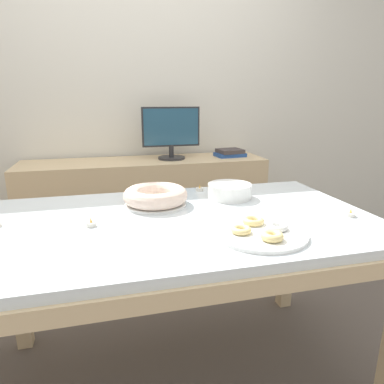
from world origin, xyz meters
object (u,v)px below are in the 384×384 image
at_px(book_stack, 230,153).
at_px(tealight_near_front, 200,189).
at_px(tealight_centre, 91,224).
at_px(pastry_platter, 260,232).
at_px(tealight_left_edge, 350,214).
at_px(computer_monitor, 171,133).
at_px(plate_stack, 229,191).
at_px(cake_chocolate_round, 156,197).

distance_m(book_stack, tealight_near_front, 0.95).
bearing_deg(tealight_centre, pastry_platter, -22.07).
bearing_deg(book_stack, tealight_left_edge, -89.20).
distance_m(computer_monitor, tealight_centre, 1.34).
height_order(computer_monitor, plate_stack, computer_monitor).
distance_m(cake_chocolate_round, tealight_near_front, 0.32).
distance_m(tealight_left_edge, tealight_centre, 1.03).
bearing_deg(book_stack, plate_stack, -110.46).
height_order(book_stack, cake_chocolate_round, book_stack).
bearing_deg(tealight_left_edge, plate_stack, 135.69).
bearing_deg(plate_stack, computer_monitor, 95.52).
bearing_deg(tealight_near_front, computer_monitor, 89.30).
relative_size(computer_monitor, tealight_left_edge, 10.60).
bearing_deg(book_stack, tealight_near_front, -119.86).
relative_size(tealight_near_front, tealight_centre, 1.00).
bearing_deg(cake_chocolate_round, pastry_platter, -54.84).
bearing_deg(pastry_platter, tealight_near_front, 94.40).
xyz_separation_m(pastry_platter, plate_stack, (0.06, 0.47, 0.02)).
xyz_separation_m(tealight_near_front, tealight_centre, (-0.53, -0.39, 0.00)).
bearing_deg(tealight_left_edge, tealight_near_front, 132.35).
distance_m(book_stack, plate_stack, 1.05).
bearing_deg(tealight_left_edge, cake_chocolate_round, 155.25).
distance_m(computer_monitor, cake_chocolate_round, 1.06).
bearing_deg(tealight_left_edge, computer_monitor, 109.49).
relative_size(book_stack, pastry_platter, 0.70).
relative_size(cake_chocolate_round, tealight_left_edge, 7.18).
distance_m(computer_monitor, book_stack, 0.49).
bearing_deg(cake_chocolate_round, book_stack, 54.23).
height_order(computer_monitor, tealight_left_edge, computer_monitor).
relative_size(plate_stack, tealight_near_front, 5.25).
relative_size(computer_monitor, plate_stack, 2.02).
distance_m(computer_monitor, tealight_left_edge, 1.45).
xyz_separation_m(computer_monitor, tealight_left_edge, (0.48, -1.36, -0.21)).
bearing_deg(plate_stack, pastry_platter, -96.90).
height_order(tealight_near_front, tealight_centre, same).
relative_size(book_stack, plate_stack, 1.11).
distance_m(cake_chocolate_round, tealight_left_edge, 0.83).
bearing_deg(tealight_centre, plate_stack, 19.87).
bearing_deg(pastry_platter, computer_monitor, 91.51).
distance_m(tealight_near_front, tealight_centre, 0.66).
bearing_deg(pastry_platter, tealight_left_edge, 11.56).
relative_size(plate_stack, tealight_centre, 5.25).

